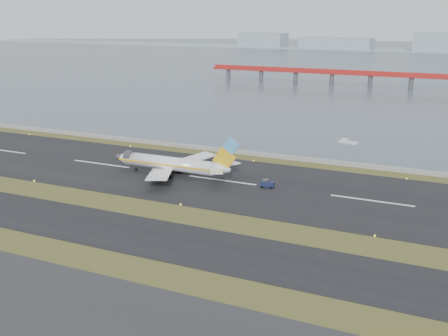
{
  "coord_description": "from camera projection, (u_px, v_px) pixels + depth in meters",
  "views": [
    {
      "loc": [
        62.51,
        -100.83,
        43.57
      ],
      "look_at": [
        4.44,
        22.0,
        6.05
      ],
      "focal_mm": 45.0,
      "sensor_mm": 36.0,
      "label": 1
    }
  ],
  "objects": [
    {
      "name": "red_pier",
      "position": [
        412.0,
        77.0,
        332.9
      ],
      "size": [
        260.0,
        5.0,
        10.2
      ],
      "color": "#AF221E",
      "rests_on": "ground"
    },
    {
      "name": "taxiway_strip",
      "position": [
        133.0,
        234.0,
        114.75
      ],
      "size": [
        1000.0,
        18.0,
        0.1
      ],
      "primitive_type": "cube",
      "color": "black",
      "rests_on": "ground"
    },
    {
      "name": "workboat_near",
      "position": [
        348.0,
        142.0,
        194.58
      ],
      "size": [
        7.1,
        3.7,
        1.65
      ],
      "rotation": [
        0.0,
        0.0,
        -0.24
      ],
      "color": "silver",
      "rests_on": "ground"
    },
    {
      "name": "runway_strip",
      "position": [
        222.0,
        180.0,
        151.35
      ],
      "size": [
        1000.0,
        45.0,
        0.1
      ],
      "primitive_type": "cube",
      "color": "black",
      "rests_on": "ground"
    },
    {
      "name": "seawall",
      "position": [
        263.0,
        154.0,
        177.37
      ],
      "size": [
        1000.0,
        2.5,
        1.0
      ],
      "primitive_type": "cube",
      "color": "gray",
      "rests_on": "ground"
    },
    {
      "name": "ground",
      "position": [
        164.0,
        216.0,
        125.22
      ],
      "size": [
        1000.0,
        1000.0,
        0.0
      ],
      "primitive_type": "plane",
      "color": "#364619",
      "rests_on": "ground"
    },
    {
      "name": "bay_water",
      "position": [
        419.0,
        61.0,
        526.07
      ],
      "size": [
        1400.0,
        800.0,
        1.3
      ],
      "primitive_type": "cube",
      "color": "#475366",
      "rests_on": "ground"
    },
    {
      "name": "pushback_tug",
      "position": [
        267.0,
        184.0,
        144.88
      ],
      "size": [
        3.71,
        2.52,
        2.2
      ],
      "rotation": [
        0.0,
        0.0,
        0.16
      ],
      "color": "#161C3D",
      "rests_on": "ground"
    },
    {
      "name": "airliner",
      "position": [
        174.0,
        164.0,
        154.56
      ],
      "size": [
        38.52,
        32.89,
        12.8
      ],
      "color": "white",
      "rests_on": "ground"
    }
  ]
}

